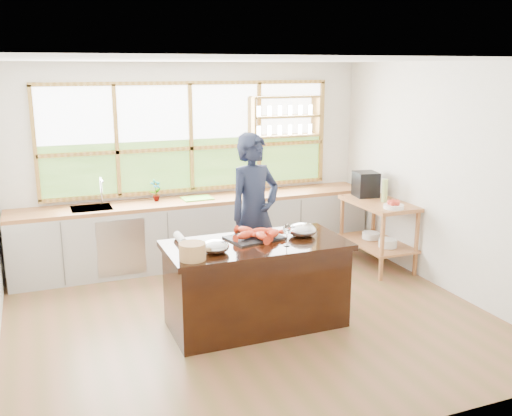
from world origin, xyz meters
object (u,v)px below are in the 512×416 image
wicker_basket (192,252)px  espresso_machine (366,184)px  island (256,284)px  cook (254,214)px

wicker_basket → espresso_machine: bearing=30.3°
island → espresso_machine: 2.69m
island → cook: size_ratio=0.97×
island → wicker_basket: 0.95m
cook → wicker_basket: bearing=-149.7°
espresso_machine → wicker_basket: size_ratio=1.36×
island → wicker_basket: bearing=-159.8°
cook → espresso_machine: 1.94m
island → cook: 1.08m
island → espresso_machine: size_ratio=5.46×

